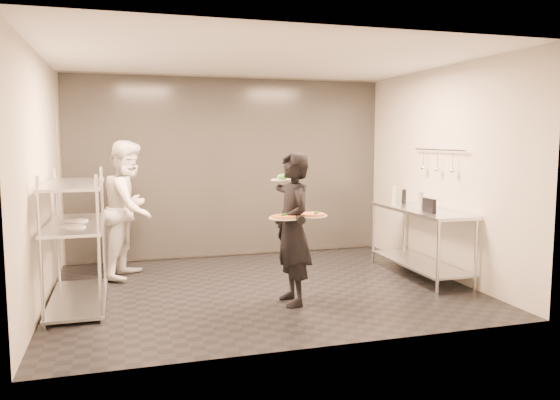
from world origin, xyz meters
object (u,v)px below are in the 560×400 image
object	(u,v)px
salad_plate	(283,178)
pizza_plate_far	(312,215)
pass_rack	(76,236)
bottle_green	(395,195)
prep_counter	(420,230)
pizza_plate_near	(285,217)
waiter	(293,229)
bottle_clear	(421,200)
bottle_dark	(404,197)
chef	(129,209)
pos_monitor	(429,206)

from	to	relation	value
salad_plate	pizza_plate_far	bearing A→B (deg)	-66.10
pass_rack	bottle_green	xyz separation A→B (m)	(4.21, 0.49, 0.29)
prep_counter	pass_rack	bearing A→B (deg)	-179.97
pizza_plate_near	waiter	bearing A→B (deg)	51.50
prep_counter	bottle_clear	xyz separation A→B (m)	(-0.00, -0.01, 0.40)
bottle_dark	waiter	bearing A→B (deg)	-149.07
chef	bottle_green	xyz separation A→B (m)	(3.61, -0.61, 0.14)
bottle_green	bottle_clear	xyz separation A→B (m)	(0.12, -0.50, -0.03)
pos_monitor	prep_counter	bearing A→B (deg)	74.43
prep_counter	bottle_green	size ratio (longest dim) A/B	6.67
bottle_clear	bottle_green	bearing A→B (deg)	103.56
pass_rack	pos_monitor	bearing A→B (deg)	-5.47
pass_rack	salad_plate	bearing A→B (deg)	-10.73
pizza_plate_near	bottle_dark	xyz separation A→B (m)	(2.21, 1.42, 0.01)
waiter	bottle_dark	size ratio (longest dim) A/B	8.26
pizza_plate_far	waiter	bearing A→B (deg)	130.16
pass_rack	bottle_clear	world-z (taller)	pass_rack
waiter	pizza_plate_far	bearing A→B (deg)	37.79
pizza_plate_far	bottle_dark	distance (m)	2.39
pos_monitor	bottle_dark	distance (m)	0.97
prep_counter	chef	world-z (taller)	chef
pizza_plate_near	salad_plate	xyz separation A→B (m)	(0.11, 0.44, 0.38)
pass_rack	pos_monitor	distance (m)	4.24
chef	salad_plate	size ratio (longest dim) A/B	6.60
prep_counter	pizza_plate_near	bearing A→B (deg)	-157.92
pizza_plate_near	pizza_plate_far	distance (m)	0.31
prep_counter	pizza_plate_near	distance (m)	2.36
pos_monitor	bottle_clear	distance (m)	0.42
pass_rack	pos_monitor	xyz separation A→B (m)	(4.21, -0.40, 0.24)
pizza_plate_far	bottle_clear	bearing A→B (deg)	25.48
chef	salad_plate	xyz separation A→B (m)	(1.68, -1.53, 0.49)
prep_counter	salad_plate	bearing A→B (deg)	-168.03
prep_counter	chef	xyz separation A→B (m)	(-3.73, 1.10, 0.29)
waiter	salad_plate	distance (m)	0.61
pass_rack	bottle_dark	bearing A→B (deg)	7.13
waiter	pos_monitor	world-z (taller)	waiter
waiter	bottle_clear	bearing A→B (deg)	106.51
chef	bottle_clear	distance (m)	3.89
bottle_green	bottle_clear	distance (m)	0.51
pizza_plate_far	bottle_green	xyz separation A→B (m)	(1.73, 1.38, 0.03)
prep_counter	bottle_dark	bearing A→B (deg)	83.94
pizza_plate_near	salad_plate	world-z (taller)	salad_plate
prep_counter	salad_plate	xyz separation A→B (m)	(-2.05, -0.43, 0.77)
bottle_clear	pizza_plate_far	bearing A→B (deg)	-154.52
prep_counter	waiter	distance (m)	2.14
waiter	bottle_clear	distance (m)	2.13
pizza_plate_far	chef	bearing A→B (deg)	133.42
pos_monitor	bottle_dark	xyz separation A→B (m)	(0.18, 0.95, 0.01)
chef	pass_rack	bearing A→B (deg)	173.40
pizza_plate_far	bottle_dark	xyz separation A→B (m)	(1.91, 1.43, -0.01)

